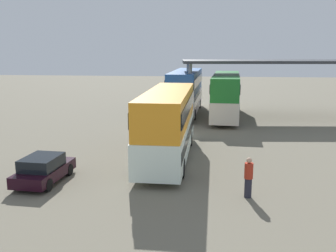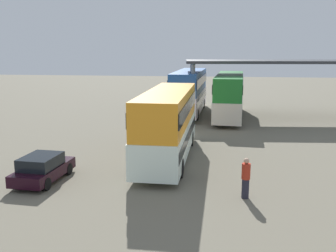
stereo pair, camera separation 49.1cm
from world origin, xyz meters
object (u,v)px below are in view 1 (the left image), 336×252
(parked_hatchback, at_px, (44,169))
(pedestrian_waiting, at_px, (248,178))
(double_decker_mid_row, at_px, (226,94))
(double_decker_near_canopy, at_px, (186,90))
(double_decker_main, at_px, (168,122))

(parked_hatchback, distance_m, pedestrian_waiting, 9.83)
(parked_hatchback, distance_m, double_decker_mid_row, 21.24)
(double_decker_mid_row, bearing_deg, pedestrian_waiting, -175.84)
(double_decker_near_canopy, distance_m, double_decker_mid_row, 4.41)
(double_decker_main, relative_size, parked_hatchback, 2.75)
(double_decker_near_canopy, relative_size, double_decker_mid_row, 1.02)
(double_decker_main, xyz_separation_m, pedestrian_waiting, (4.14, -5.58, -1.32))
(double_decker_main, bearing_deg, pedestrian_waiting, -142.51)
(double_decker_mid_row, relative_size, pedestrian_waiting, 6.23)
(double_decker_main, height_order, pedestrian_waiting, double_decker_main)
(double_decker_mid_row, bearing_deg, double_decker_main, 168.02)
(parked_hatchback, bearing_deg, double_decker_near_canopy, -11.31)
(pedestrian_waiting, bearing_deg, parked_hatchback, 160.99)
(double_decker_main, distance_m, double_decker_mid_row, 14.74)
(double_decker_main, bearing_deg, parked_hatchback, 130.49)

